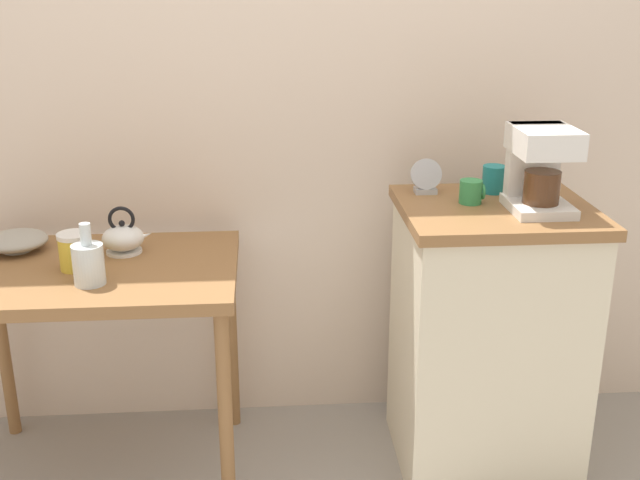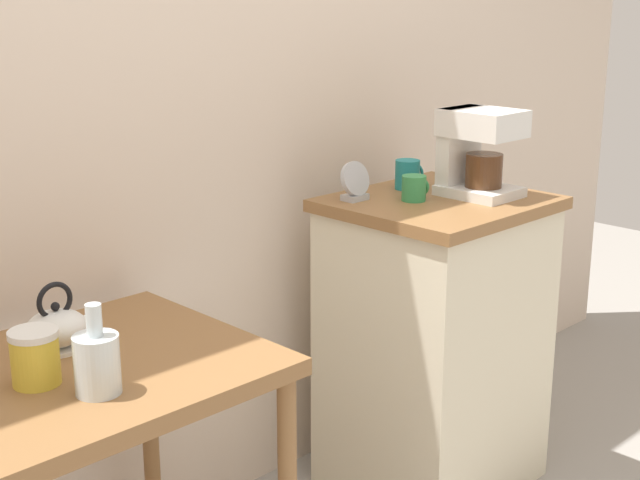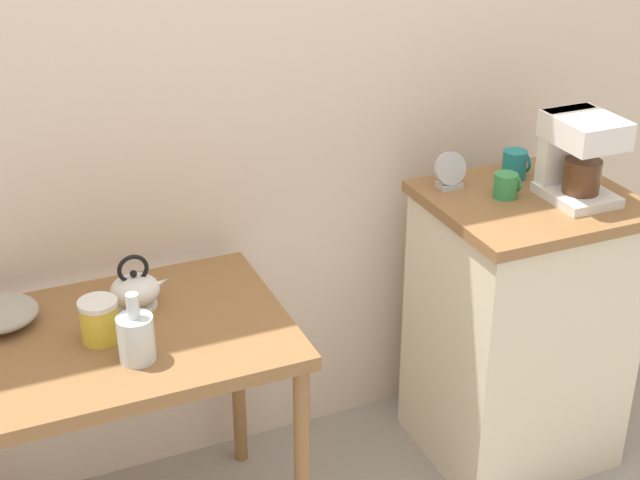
{
  "view_description": "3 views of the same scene",
  "coord_description": "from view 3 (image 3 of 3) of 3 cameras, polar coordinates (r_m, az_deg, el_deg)",
  "views": [
    {
      "loc": [
        -0.11,
        -2.25,
        1.65
      ],
      "look_at": [
        0.06,
        -0.01,
        0.86
      ],
      "focal_mm": 43.99,
      "sensor_mm": 36.0,
      "label": 1
    },
    {
      "loc": [
        -1.49,
        -1.57,
        1.55
      ],
      "look_at": [
        0.06,
        -0.0,
        0.93
      ],
      "focal_mm": 51.23,
      "sensor_mm": 36.0,
      "label": 2
    },
    {
      "loc": [
        -0.97,
        -2.04,
        2.06
      ],
      "look_at": [
        -0.09,
        0.03,
        0.94
      ],
      "focal_mm": 52.16,
      "sensor_mm": 36.0,
      "label": 3
    }
  ],
  "objects": [
    {
      "name": "back_wall",
      "position": [
        2.84,
        -0.29,
        12.97
      ],
      "size": [
        4.4,
        0.1,
        2.8
      ],
      "primitive_type": "cube",
      "color": "beige",
      "rests_on": "ground_plane"
    },
    {
      "name": "mug_tall_green",
      "position": [
        2.84,
        11.35,
        3.31
      ],
      "size": [
        0.08,
        0.07,
        0.08
      ],
      "color": "#338C4C",
      "rests_on": "kitchen_counter"
    },
    {
      "name": "glass_carafe_vase",
      "position": [
        2.35,
        -11.22,
        -5.84
      ],
      "size": [
        0.09,
        0.09,
        0.19
      ],
      "color": "silver",
      "rests_on": "wooden_table"
    },
    {
      "name": "teakettle",
      "position": [
        2.59,
        -11.24,
        -3.01
      ],
      "size": [
        0.17,
        0.14,
        0.16
      ],
      "color": "white",
      "rests_on": "wooden_table"
    },
    {
      "name": "table_clock",
      "position": [
        2.87,
        7.99,
        4.13
      ],
      "size": [
        0.1,
        0.05,
        0.12
      ],
      "color": "#B2B5BA",
      "rests_on": "kitchen_counter"
    },
    {
      "name": "canister_enamel",
      "position": [
        2.46,
        -13.38,
        -4.82
      ],
      "size": [
        0.1,
        0.1,
        0.12
      ],
      "color": "gold",
      "rests_on": "wooden_table"
    },
    {
      "name": "mug_dark_teal",
      "position": [
        2.99,
        11.88,
        4.57
      ],
      "size": [
        0.08,
        0.08,
        0.09
      ],
      "color": "teal",
      "rests_on": "kitchen_counter"
    },
    {
      "name": "coffee_maker",
      "position": [
        2.85,
        15.53,
        5.16
      ],
      "size": [
        0.18,
        0.22,
        0.26
      ],
      "color": "white",
      "rests_on": "kitchen_counter"
    },
    {
      "name": "bowl_stoneware",
      "position": [
        2.61,
        -19.06,
        -4.28
      ],
      "size": [
        0.2,
        0.2,
        0.06
      ],
      "color": "#9E998C",
      "rests_on": "wooden_table"
    },
    {
      "name": "kitchen_counter",
      "position": [
        3.09,
        12.05,
        -5.28
      ],
      "size": [
        0.6,
        0.54,
        0.93
      ],
      "color": "beige",
      "rests_on": "ground_plane"
    },
    {
      "name": "wooden_table",
      "position": [
        2.56,
        -12.12,
        -7.4
      ],
      "size": [
        0.9,
        0.63,
        0.76
      ],
      "color": "olive",
      "rests_on": "ground_plane"
    }
  ]
}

